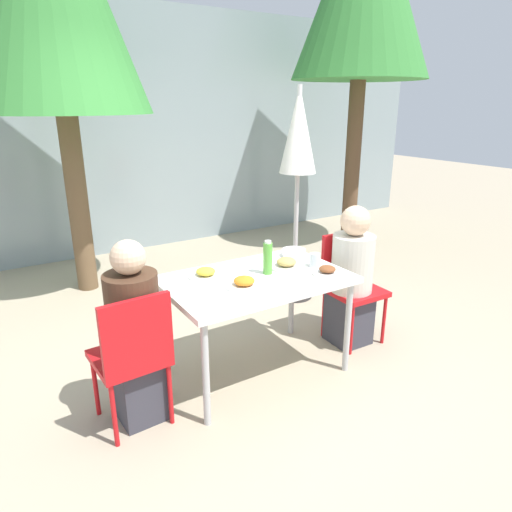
{
  "coord_description": "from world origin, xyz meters",
  "views": [
    {
      "loc": [
        -1.53,
        -2.44,
        1.86
      ],
      "look_at": [
        0.0,
        0.0,
        0.88
      ],
      "focal_mm": 32.0,
      "sensor_mm": 36.0,
      "label": 1
    }
  ],
  "objects_px": {
    "drinking_cup": "(315,260)",
    "salad_bowl": "(294,253)",
    "person_left": "(136,338)",
    "chair_right": "(349,279)",
    "person_right": "(351,280)",
    "chair_left": "(133,351)",
    "closed_umbrella": "(298,144)",
    "bottle": "(268,258)"
  },
  "relations": [
    {
      "from": "salad_bowl",
      "to": "chair_right",
      "type": "bearing_deg",
      "value": -21.19
    },
    {
      "from": "person_left",
      "to": "drinking_cup",
      "type": "distance_m",
      "value": 1.35
    },
    {
      "from": "chair_right",
      "to": "salad_bowl",
      "type": "height_order",
      "value": "chair_right"
    },
    {
      "from": "closed_umbrella",
      "to": "drinking_cup",
      "type": "relative_size",
      "value": 20.23
    },
    {
      "from": "drinking_cup",
      "to": "salad_bowl",
      "type": "distance_m",
      "value": 0.28
    },
    {
      "from": "salad_bowl",
      "to": "drinking_cup",
      "type": "bearing_deg",
      "value": -93.19
    },
    {
      "from": "person_right",
      "to": "salad_bowl",
      "type": "xyz_separation_m",
      "value": [
        -0.38,
        0.25,
        0.22
      ]
    },
    {
      "from": "chair_right",
      "to": "person_right",
      "type": "xyz_separation_m",
      "value": [
        -0.05,
        -0.08,
        0.03
      ]
    },
    {
      "from": "person_right",
      "to": "drinking_cup",
      "type": "distance_m",
      "value": 0.47
    },
    {
      "from": "person_left",
      "to": "drinking_cup",
      "type": "bearing_deg",
      "value": -3.31
    },
    {
      "from": "chair_left",
      "to": "person_right",
      "type": "height_order",
      "value": "person_right"
    },
    {
      "from": "chair_left",
      "to": "bottle",
      "type": "height_order",
      "value": "bottle"
    },
    {
      "from": "drinking_cup",
      "to": "salad_bowl",
      "type": "bearing_deg",
      "value": 86.81
    },
    {
      "from": "drinking_cup",
      "to": "salad_bowl",
      "type": "height_order",
      "value": "drinking_cup"
    },
    {
      "from": "chair_right",
      "to": "salad_bowl",
      "type": "bearing_deg",
      "value": -19.56
    },
    {
      "from": "closed_umbrella",
      "to": "bottle",
      "type": "bearing_deg",
      "value": -135.25
    },
    {
      "from": "chair_left",
      "to": "closed_umbrella",
      "type": "distance_m",
      "value": 2.43
    },
    {
      "from": "chair_left",
      "to": "person_left",
      "type": "relative_size",
      "value": 0.76
    },
    {
      "from": "bottle",
      "to": "salad_bowl",
      "type": "xyz_separation_m",
      "value": [
        0.38,
        0.21,
        -0.09
      ]
    },
    {
      "from": "chair_left",
      "to": "person_left",
      "type": "xyz_separation_m",
      "value": [
        0.05,
        0.08,
        0.03
      ]
    },
    {
      "from": "bottle",
      "to": "person_right",
      "type": "bearing_deg",
      "value": -2.85
    },
    {
      "from": "chair_left",
      "to": "drinking_cup",
      "type": "height_order",
      "value": "chair_left"
    },
    {
      "from": "chair_right",
      "to": "closed_umbrella",
      "type": "relative_size",
      "value": 0.43
    },
    {
      "from": "closed_umbrella",
      "to": "salad_bowl",
      "type": "xyz_separation_m",
      "value": [
        -0.56,
        -0.72,
        -0.73
      ]
    },
    {
      "from": "person_right",
      "to": "salad_bowl",
      "type": "relative_size",
      "value": 6.15
    },
    {
      "from": "chair_right",
      "to": "drinking_cup",
      "type": "relative_size",
      "value": 8.77
    },
    {
      "from": "person_right",
      "to": "drinking_cup",
      "type": "xyz_separation_m",
      "value": [
        -0.4,
        -0.03,
        0.24
      ]
    },
    {
      "from": "person_right",
      "to": "bottle",
      "type": "xyz_separation_m",
      "value": [
        -0.76,
        0.04,
        0.31
      ]
    },
    {
      "from": "person_right",
      "to": "closed_umbrella",
      "type": "height_order",
      "value": "closed_umbrella"
    },
    {
      "from": "chair_right",
      "to": "salad_bowl",
      "type": "distance_m",
      "value": 0.53
    },
    {
      "from": "person_left",
      "to": "person_right",
      "type": "xyz_separation_m",
      "value": [
        1.73,
        0.02,
        -0.01
      ]
    },
    {
      "from": "person_left",
      "to": "salad_bowl",
      "type": "height_order",
      "value": "person_left"
    },
    {
      "from": "chair_right",
      "to": "closed_umbrella",
      "type": "height_order",
      "value": "closed_umbrella"
    },
    {
      "from": "chair_left",
      "to": "chair_right",
      "type": "bearing_deg",
      "value": 2.54
    },
    {
      "from": "person_left",
      "to": "bottle",
      "type": "relative_size",
      "value": 4.82
    },
    {
      "from": "person_right",
      "to": "salad_bowl",
      "type": "distance_m",
      "value": 0.51
    },
    {
      "from": "chair_left",
      "to": "bottle",
      "type": "relative_size",
      "value": 3.67
    },
    {
      "from": "drinking_cup",
      "to": "salad_bowl",
      "type": "relative_size",
      "value": 0.54
    },
    {
      "from": "person_left",
      "to": "chair_right",
      "type": "distance_m",
      "value": 1.79
    },
    {
      "from": "chair_right",
      "to": "bottle",
      "type": "height_order",
      "value": "bottle"
    },
    {
      "from": "chair_right",
      "to": "drinking_cup",
      "type": "distance_m",
      "value": 0.54
    },
    {
      "from": "chair_left",
      "to": "chair_right",
      "type": "distance_m",
      "value": 1.84
    }
  ]
}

